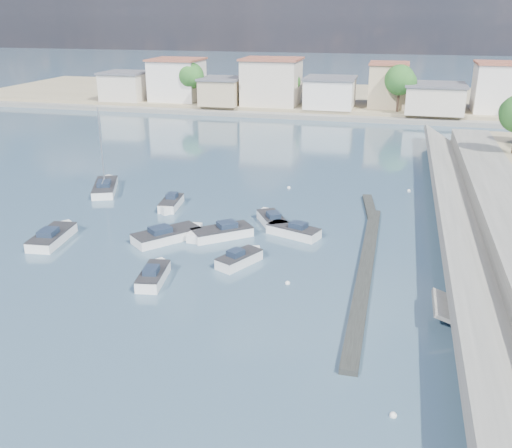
{
  "coord_description": "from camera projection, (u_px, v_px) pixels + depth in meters",
  "views": [
    {
      "loc": [
        8.42,
        -28.26,
        17.68
      ],
      "look_at": [
        -2.18,
        14.02,
        1.4
      ],
      "focal_mm": 40.0,
      "sensor_mm": 36.0,
      "label": 1
    }
  ],
  "objects": [
    {
      "name": "motorboat_f",
      "position": [
        271.0,
        220.0,
        50.46
      ],
      "size": [
        3.52,
        4.45,
        1.48
      ],
      "color": "white",
      "rests_on": "ground"
    },
    {
      "name": "breakwater",
      "position": [
        367.0,
        255.0,
        43.68
      ],
      "size": [
        2.0,
        31.02,
        0.35
      ],
      "color": "black",
      "rests_on": "ground"
    },
    {
      "name": "motorboat_a",
      "position": [
        154.0,
        275.0,
        39.84
      ],
      "size": [
        2.14,
        4.49,
        1.48
      ],
      "color": "white",
      "rests_on": "ground"
    },
    {
      "name": "far_shore_quay",
      "position": [
        349.0,
        118.0,
        98.16
      ],
      "size": [
        160.0,
        2.5,
        0.8
      ],
      "primitive_type": "cube",
      "color": "slate",
      "rests_on": "ground"
    },
    {
      "name": "shore_trees",
      "position": [
        401.0,
        87.0,
        91.6
      ],
      "size": [
        74.56,
        38.32,
        7.92
      ],
      "color": "#38281E",
      "rests_on": "ground"
    },
    {
      "name": "sailboat",
      "position": [
        105.0,
        187.0,
        59.83
      ],
      "size": [
        4.4,
        6.87,
        9.0
      ],
      "color": "white",
      "rests_on": "ground"
    },
    {
      "name": "motorboat_g",
      "position": [
        171.0,
        204.0,
        54.5
      ],
      "size": [
        2.06,
        4.63,
        1.48
      ],
      "color": "white",
      "rests_on": "ground"
    },
    {
      "name": "motorboat_b",
      "position": [
        241.0,
        259.0,
        42.49
      ],
      "size": [
        3.04,
        4.08,
        1.48
      ],
      "color": "white",
      "rests_on": "ground"
    },
    {
      "name": "far_town",
      "position": [
        415.0,
        89.0,
        99.51
      ],
      "size": [
        113.01,
        12.8,
        8.35
      ],
      "color": "beige",
      "rests_on": "far_shore_land"
    },
    {
      "name": "mooring_buoys",
      "position": [
        374.0,
        258.0,
        43.5
      ],
      "size": [
        15.7,
        37.07,
        0.35
      ],
      "color": "white",
      "rests_on": "ground"
    },
    {
      "name": "motorboat_d",
      "position": [
        219.0,
        233.0,
        47.35
      ],
      "size": [
        5.14,
        4.72,
        1.48
      ],
      "color": "white",
      "rests_on": "ground"
    },
    {
      "name": "far_shore_land",
      "position": [
        358.0,
        100.0,
        117.13
      ],
      "size": [
        160.0,
        40.0,
        1.4
      ],
      "primitive_type": "cube",
      "color": "gray",
      "rests_on": "ground"
    },
    {
      "name": "motorboat_c",
      "position": [
        291.0,
        231.0,
        47.88
      ],
      "size": [
        4.97,
        3.17,
        1.48
      ],
      "color": "white",
      "rests_on": "ground"
    },
    {
      "name": "motorboat_h",
      "position": [
        170.0,
        235.0,
        46.99
      ],
      "size": [
        5.21,
        5.62,
        1.48
      ],
      "color": "white",
      "rests_on": "ground"
    },
    {
      "name": "motorboat_e",
      "position": [
        54.0,
        236.0,
        46.76
      ],
      "size": [
        2.66,
        5.9,
        1.48
      ],
      "color": "white",
      "rests_on": "ground"
    },
    {
      "name": "ground",
      "position": [
        324.0,
        165.0,
        70.13
      ],
      "size": [
        400.0,
        400.0,
        0.0
      ],
      "primitive_type": "plane",
      "color": "#2B4657",
      "rests_on": "ground"
    }
  ]
}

